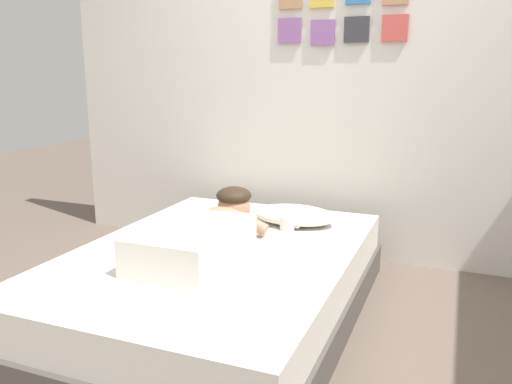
{
  "coord_description": "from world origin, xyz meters",
  "views": [
    {
      "loc": [
        0.8,
        -2.1,
        1.28
      ],
      "look_at": [
        -0.24,
        0.5,
        0.63
      ],
      "focal_mm": 36.21,
      "sensor_mm": 36.0,
      "label": 1
    }
  ],
  "objects": [
    {
      "name": "coffee_cup",
      "position": [
        -0.11,
        0.66,
        0.42
      ],
      "size": [
        0.12,
        0.09,
        0.07
      ],
      "color": "white",
      "rests_on": "bed"
    },
    {
      "name": "pillow",
      "position": [
        -0.11,
        0.79,
        0.44
      ],
      "size": [
        0.52,
        0.32,
        0.11
      ],
      "primitive_type": "ellipsoid",
      "color": "white",
      "rests_on": "bed"
    },
    {
      "name": "ground_plane",
      "position": [
        0.0,
        0.0,
        0.0
      ],
      "size": [
        12.38,
        12.38,
        0.0
      ],
      "primitive_type": "plane",
      "color": "#66564C"
    },
    {
      "name": "person_lying",
      "position": [
        -0.37,
        0.13,
        0.49
      ],
      "size": [
        0.43,
        0.92,
        0.27
      ],
      "color": "silver",
      "rests_on": "bed"
    },
    {
      "name": "cell_phone",
      "position": [
        -0.33,
        -0.13,
        0.38
      ],
      "size": [
        0.07,
        0.14,
        0.01
      ],
      "primitive_type": "cube",
      "color": "black",
      "rests_on": "bed"
    },
    {
      "name": "bed",
      "position": [
        -0.34,
        0.2,
        0.19
      ],
      "size": [
        1.41,
        2.01,
        0.38
      ],
      "color": "#4C4742",
      "rests_on": "ground"
    },
    {
      "name": "back_wall",
      "position": [
        -0.0,
        1.43,
        1.25
      ],
      "size": [
        4.19,
        0.12,
        2.5
      ],
      "color": "silver",
      "rests_on": "ground"
    }
  ]
}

